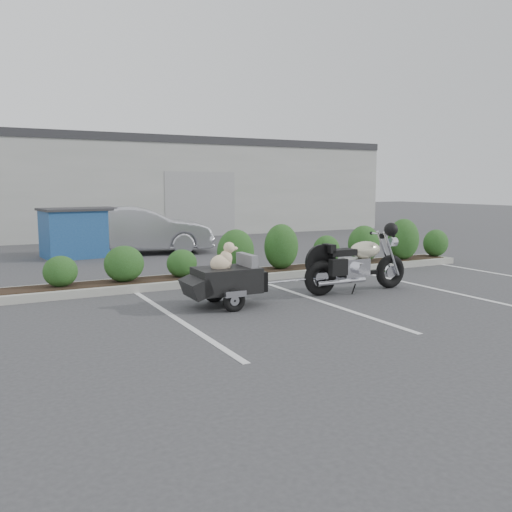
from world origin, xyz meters
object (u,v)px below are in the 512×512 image
motorcycle (357,264)px  sedan (140,230)px  pet_trailer (226,279)px  dumpster (80,232)px

motorcycle → sedan: 8.06m
pet_trailer → dumpster: size_ratio=0.82×
sedan → dumpster: sedan is taller
sedan → dumpster: 1.72m
motorcycle → sedan: bearing=106.0°
motorcycle → sedan: size_ratio=0.55×
sedan → dumpster: (-1.72, 0.10, 0.01)m
pet_trailer → dumpster: dumpster is taller
motorcycle → dumpster: size_ratio=1.03×
pet_trailer → sedan: (0.71, 7.77, 0.24)m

